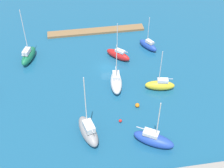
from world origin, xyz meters
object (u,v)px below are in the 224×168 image
Objects in this scene: sailboat_white_far_south at (116,82)px; mooring_buoy_orange at (137,105)px; pier_dock at (96,31)px; sailboat_yellow_far_north at (160,85)px; sailboat_green_lone_south at (28,55)px; sailboat_red_along_channel at (118,55)px; sailboat_blue_off_beacon at (153,139)px; sailboat_blue_lone_north at (148,45)px; mooring_buoy_red at (120,121)px; sailboat_gray_outer_mooring at (88,131)px.

mooring_buoy_orange is at bearing 32.12° from sailboat_white_far_south.
sailboat_white_far_south is (-1.55, 21.61, 1.02)m from pier_dock.
sailboat_green_lone_south is (26.94, -14.37, 0.20)m from sailboat_yellow_far_north.
pier_dock is at bearing -28.79° from sailboat_red_along_channel.
mooring_buoy_orange is at bearing -111.57° from sailboat_green_lone_south.
sailboat_blue_off_beacon is (4.92, 13.38, 0.03)m from sailboat_yellow_far_north.
sailboat_blue_lone_north is 0.83× the size of sailboat_blue_off_beacon.
sailboat_yellow_far_north reaches higher than sailboat_blue_lone_north.
sailboat_green_lone_south is at bearing -41.22° from mooring_buoy_orange.
sailboat_blue_off_beacon is 16.52× the size of mooring_buoy_red.
sailboat_green_lone_south is at bearing -16.53° from sailboat_yellow_far_north.
sailboat_red_along_channel is (-9.16, -21.74, -0.39)m from sailboat_gray_outer_mooring.
sailboat_green_lone_south is 27.97m from mooring_buoy_red.
sailboat_gray_outer_mooring is (15.79, 10.00, 0.36)m from sailboat_yellow_far_north.
sailboat_white_far_south is (2.11, 9.56, 0.19)m from sailboat_red_along_channel.
mooring_buoy_red is 0.70× the size of mooring_buoy_orange.
mooring_buoy_red reaches higher than pier_dock.
sailboat_yellow_far_north is at bearing -143.03° from mooring_buoy_orange.
sailboat_green_lone_south reaches higher than sailboat_blue_off_beacon.
sailboat_red_along_channel is at bearing 125.92° from sailboat_blue_off_beacon.
mooring_buoy_red is at bearing 123.16° from sailboat_blue_lone_north.
sailboat_yellow_far_north is 9.01m from sailboat_white_far_south.
sailboat_blue_off_beacon is 7.52m from mooring_buoy_red.
pier_dock is 19.16m from sailboat_green_lone_south.
sailboat_green_lone_south is at bearing -117.13° from sailboat_white_far_south.
sailboat_blue_off_beacon is at bearing 136.89° from sailboat_blue_lone_north.
sailboat_yellow_far_north is 1.05× the size of sailboat_red_along_channel.
sailboat_blue_off_beacon is (-3.83, 15.56, -0.13)m from sailboat_white_far_south.
sailboat_gray_outer_mooring is at bearing -165.26° from sailboat_blue_off_beacon.
sailboat_white_far_south is (-7.05, -12.19, -0.20)m from sailboat_gray_outer_mooring.
mooring_buoy_red is (4.71, -5.80, -0.88)m from sailboat_blue_off_beacon.
sailboat_green_lone_south is at bearing 59.44° from sailboat_blue_lone_north.
pier_dock is 1.96× the size of sailboat_green_lone_south.
mooring_buoy_orange is (-0.97, 16.01, -0.68)m from sailboat_red_along_channel.
pier_dock is 34.26m from sailboat_gray_outer_mooring.
sailboat_red_along_channel reaches higher than mooring_buoy_red.
sailboat_white_far_south is (8.74, -2.19, 0.16)m from sailboat_yellow_far_north.
sailboat_white_far_south is at bearing -104.14° from sailboat_green_lone_south.
mooring_buoy_red is at bearing 125.52° from sailboat_red_along_channel.
sailboat_white_far_south reaches higher than sailboat_blue_off_beacon.
sailboat_white_far_south is 16.03m from sailboat_blue_off_beacon.
sailboat_blue_lone_north is 0.62× the size of sailboat_gray_outer_mooring.
sailboat_yellow_far_north is at bearing -98.42° from sailboat_green_lone_south.
sailboat_white_far_south is at bearing 110.45° from sailboat_blue_lone_north.
sailboat_gray_outer_mooring is 21.98× the size of mooring_buoy_red.
sailboat_gray_outer_mooring is 1.33× the size of sailboat_blue_off_beacon.
sailboat_white_far_south is 17.71× the size of mooring_buoy_red.
sailboat_blue_lone_north is 9.60× the size of mooring_buoy_orange.
mooring_buoy_red is (0.89, 9.77, -1.00)m from sailboat_white_far_south.
sailboat_blue_off_beacon is 11.59× the size of mooring_buoy_orange.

